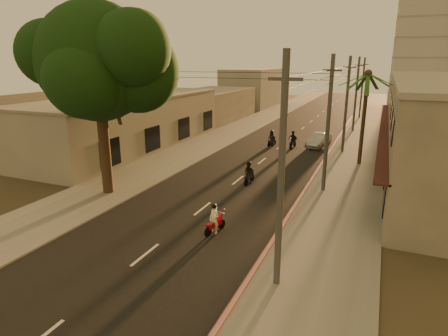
{
  "coord_description": "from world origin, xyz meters",
  "views": [
    {
      "loc": [
        9.33,
        -16.78,
        8.62
      ],
      "look_at": [
        0.34,
        4.53,
        1.92
      ],
      "focal_mm": 30.0,
      "sensor_mm": 36.0,
      "label": 1
    }
  ],
  "objects_px": {
    "broadleaf_tree": "(104,62)",
    "scooter_red": "(214,220)",
    "scooter_mid_b": "(293,140)",
    "parked_car": "(319,140)",
    "scooter_far_a": "(272,139)",
    "palm_tree": "(368,79)",
    "scooter_mid_a": "(249,173)"
  },
  "relations": [
    {
      "from": "broadleaf_tree",
      "to": "scooter_red",
      "type": "height_order",
      "value": "broadleaf_tree"
    },
    {
      "from": "scooter_mid_b",
      "to": "parked_car",
      "type": "distance_m",
      "value": 2.9
    },
    {
      "from": "broadleaf_tree",
      "to": "scooter_mid_b",
      "type": "distance_m",
      "value": 21.03
    },
    {
      "from": "scooter_red",
      "to": "scooter_mid_b",
      "type": "relative_size",
      "value": 0.89
    },
    {
      "from": "parked_car",
      "to": "scooter_red",
      "type": "bearing_deg",
      "value": -84.66
    },
    {
      "from": "scooter_far_a",
      "to": "parked_car",
      "type": "bearing_deg",
      "value": 31.9
    },
    {
      "from": "broadleaf_tree",
      "to": "palm_tree",
      "type": "height_order",
      "value": "broadleaf_tree"
    },
    {
      "from": "scooter_mid_b",
      "to": "scooter_far_a",
      "type": "distance_m",
      "value": 2.2
    },
    {
      "from": "scooter_mid_a",
      "to": "scooter_far_a",
      "type": "height_order",
      "value": "scooter_far_a"
    },
    {
      "from": "palm_tree",
      "to": "scooter_far_a",
      "type": "xyz_separation_m",
      "value": [
        -8.86,
        4.05,
        -6.37
      ]
    },
    {
      "from": "broadleaf_tree",
      "to": "parked_car",
      "type": "bearing_deg",
      "value": 62.3
    },
    {
      "from": "scooter_mid_b",
      "to": "scooter_mid_a",
      "type": "bearing_deg",
      "value": -85.52
    },
    {
      "from": "scooter_red",
      "to": "palm_tree",
      "type": "bearing_deg",
      "value": 83.81
    },
    {
      "from": "scooter_red",
      "to": "scooter_mid_a",
      "type": "height_order",
      "value": "scooter_mid_a"
    },
    {
      "from": "broadleaf_tree",
      "to": "scooter_far_a",
      "type": "height_order",
      "value": "broadleaf_tree"
    },
    {
      "from": "scooter_mid_a",
      "to": "parked_car",
      "type": "height_order",
      "value": "scooter_mid_a"
    },
    {
      "from": "scooter_mid_a",
      "to": "scooter_red",
      "type": "bearing_deg",
      "value": -79.9
    },
    {
      "from": "broadleaf_tree",
      "to": "scooter_mid_a",
      "type": "distance_m",
      "value": 12.14
    },
    {
      "from": "scooter_mid_b",
      "to": "broadleaf_tree",
      "type": "bearing_deg",
      "value": -107.81
    },
    {
      "from": "broadleaf_tree",
      "to": "scooter_mid_b",
      "type": "relative_size",
      "value": 6.54
    },
    {
      "from": "broadleaf_tree",
      "to": "scooter_mid_b",
      "type": "height_order",
      "value": "broadleaf_tree"
    },
    {
      "from": "scooter_mid_a",
      "to": "scooter_far_a",
      "type": "relative_size",
      "value": 0.99
    },
    {
      "from": "parked_car",
      "to": "broadleaf_tree",
      "type": "bearing_deg",
      "value": -108.08
    },
    {
      "from": "palm_tree",
      "to": "scooter_mid_a",
      "type": "height_order",
      "value": "palm_tree"
    },
    {
      "from": "broadleaf_tree",
      "to": "scooter_mid_b",
      "type": "xyz_separation_m",
      "value": [
        7.95,
        17.9,
        -7.66
      ]
    },
    {
      "from": "broadleaf_tree",
      "to": "scooter_mid_a",
      "type": "bearing_deg",
      "value": 35.95
    },
    {
      "from": "broadleaf_tree",
      "to": "scooter_mid_b",
      "type": "bearing_deg",
      "value": 66.06
    },
    {
      "from": "broadleaf_tree",
      "to": "scooter_mid_a",
      "type": "height_order",
      "value": "broadleaf_tree"
    },
    {
      "from": "scooter_mid_a",
      "to": "scooter_mid_b",
      "type": "relative_size",
      "value": 0.93
    },
    {
      "from": "scooter_mid_b",
      "to": "scooter_far_a",
      "type": "xyz_separation_m",
      "value": [
        -2.2,
        -0.0,
        -0.04
      ]
    },
    {
      "from": "palm_tree",
      "to": "scooter_mid_a",
      "type": "bearing_deg",
      "value": -130.05
    },
    {
      "from": "scooter_mid_b",
      "to": "scooter_red",
      "type": "bearing_deg",
      "value": -82.04
    }
  ]
}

